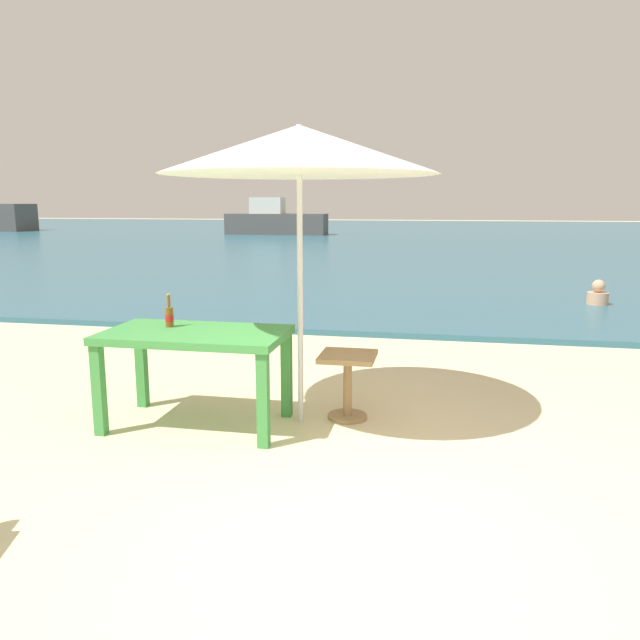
{
  "coord_description": "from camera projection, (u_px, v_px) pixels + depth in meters",
  "views": [
    {
      "loc": [
        0.46,
        -2.85,
        1.74
      ],
      "look_at": [
        -0.7,
        3.0,
        0.6
      ],
      "focal_mm": 34.78,
      "sensor_mm": 36.0,
      "label": 1
    }
  ],
  "objects": [
    {
      "name": "beer_bottle_amber",
      "position": [
        169.0,
        315.0,
        4.92
      ],
      "size": [
        0.07,
        0.07,
        0.26
      ],
      "color": "brown",
      "rests_on": "picnic_table_green"
    },
    {
      "name": "sea_water",
      "position": [
        434.0,
        235.0,
        32.07
      ],
      "size": [
        120.0,
        50.0,
        0.08
      ],
      "primitive_type": "cube",
      "color": "#2D6075",
      "rests_on": "ground_plane"
    },
    {
      "name": "patio_umbrella",
      "position": [
        299.0,
        150.0,
        4.61
      ],
      "size": [
        2.1,
        2.1,
        2.3
      ],
      "color": "silver",
      "rests_on": "ground_plane"
    },
    {
      "name": "ground_plane",
      "position": [
        341.0,
        548.0,
        3.16
      ],
      "size": [
        120.0,
        120.0,
        0.0
      ],
      "primitive_type": "plane",
      "color": "beige"
    },
    {
      "name": "swimmer_person",
      "position": [
        598.0,
        295.0,
        10.18
      ],
      "size": [
        0.34,
        0.34,
        0.41
      ],
      "color": "tan",
      "rests_on": "sea_water"
    },
    {
      "name": "picnic_table_green",
      "position": [
        195.0,
        345.0,
        4.79
      ],
      "size": [
        1.4,
        0.8,
        0.76
      ],
      "color": "#3D8C42",
      "rests_on": "ground_plane"
    },
    {
      "name": "boat_barge",
      "position": [
        275.0,
        221.0,
        32.22
      ],
      "size": [
        5.23,
        1.43,
        1.9
      ],
      "color": "#4C4C4C",
      "rests_on": "sea_water"
    },
    {
      "name": "side_table_wood",
      "position": [
        348.0,
        376.0,
        5.0
      ],
      "size": [
        0.44,
        0.44,
        0.54
      ],
      "color": "#9E7A51",
      "rests_on": "ground_plane"
    }
  ]
}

